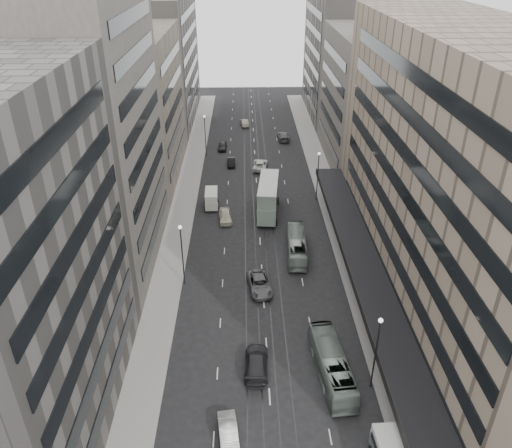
{
  "coord_description": "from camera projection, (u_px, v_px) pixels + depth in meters",
  "views": [
    {
      "loc": [
        -2.07,
        -38.66,
        36.85
      ],
      "look_at": [
        -0.69,
        17.4,
        5.38
      ],
      "focal_mm": 35.0,
      "sensor_mm": 36.0,
      "label": 1
    }
  ],
  "objects": [
    {
      "name": "ground",
      "position": [
        267.0,
        351.0,
        51.78
      ],
      "size": [
        220.0,
        220.0,
        0.0
      ],
      "primitive_type": "plane",
      "color": "black",
      "rests_on": "ground"
    },
    {
      "name": "sidewalk_right",
      "position": [
        328.0,
        192.0,
        84.7
      ],
      "size": [
        4.0,
        125.0,
        0.15
      ],
      "primitive_type": "cube",
      "color": "gray",
      "rests_on": "ground"
    },
    {
      "name": "sidewalk_left",
      "position": [
        186.0,
        194.0,
        84.18
      ],
      "size": [
        4.0,
        125.0,
        0.15
      ],
      "primitive_type": "cube",
      "color": "gray",
      "rests_on": "ground"
    },
    {
      "name": "department_store",
      "position": [
        471.0,
        186.0,
        51.9
      ],
      "size": [
        19.2,
        60.0,
        30.0
      ],
      "color": "gray",
      "rests_on": "ground"
    },
    {
      "name": "building_right_mid",
      "position": [
        372.0,
        99.0,
        91.7
      ],
      "size": [
        15.0,
        28.0,
        24.0
      ],
      "primitive_type": "cube",
      "color": "#514C46",
      "rests_on": "ground"
    },
    {
      "name": "building_right_far",
      "position": [
        344.0,
        56.0,
        116.88
      ],
      "size": [
        15.0,
        32.0,
        28.0
      ],
      "primitive_type": "cube",
      "color": "slate",
      "rests_on": "ground"
    },
    {
      "name": "building_left_b",
      "position": [
        82.0,
        135.0,
        59.57
      ],
      "size": [
        15.0,
        26.0,
        34.0
      ],
      "primitive_type": "cube",
      "color": "#514C46",
      "rests_on": "ground"
    },
    {
      "name": "building_left_c",
      "position": [
        131.0,
        108.0,
        85.31
      ],
      "size": [
        15.0,
        28.0,
        25.0
      ],
      "primitive_type": "cube",
      "color": "#746A5A",
      "rests_on": "ground"
    },
    {
      "name": "building_left_d",
      "position": [
        158.0,
        60.0,
        113.34
      ],
      "size": [
        15.0,
        38.0,
        28.0
      ],
      "primitive_type": "cube",
      "color": "slate",
      "rests_on": "ground"
    },
    {
      "name": "lamp_right_near",
      "position": [
        377.0,
        345.0,
        45.09
      ],
      "size": [
        0.44,
        0.44,
        8.32
      ],
      "color": "#262628",
      "rests_on": "ground"
    },
    {
      "name": "lamp_right_far",
      "position": [
        318.0,
        171.0,
        79.96
      ],
      "size": [
        0.44,
        0.44,
        8.32
      ],
      "color": "#262628",
      "rests_on": "ground"
    },
    {
      "name": "lamp_left_near",
      "position": [
        182.0,
        248.0,
        59.49
      ],
      "size": [
        0.44,
        0.44,
        8.32
      ],
      "color": "#262628",
      "rests_on": "ground"
    },
    {
      "name": "lamp_left_far",
      "position": [
        205.0,
        131.0,
        96.98
      ],
      "size": [
        0.44,
        0.44,
        8.32
      ],
      "color": "#262628",
      "rests_on": "ground"
    },
    {
      "name": "bus_near",
      "position": [
        332.0,
        364.0,
        48.13
      ],
      "size": [
        3.47,
        10.69,
        2.92
      ],
      "primitive_type": "imported",
      "rotation": [
        0.0,
        0.0,
        3.24
      ],
      "color": "gray",
      "rests_on": "ground"
    },
    {
      "name": "bus_far",
      "position": [
        297.0,
        245.0,
        67.31
      ],
      "size": [
        2.93,
        10.11,
        2.78
      ],
      "primitive_type": "imported",
      "rotation": [
        0.0,
        0.0,
        3.08
      ],
      "color": "#909B91",
      "rests_on": "ground"
    },
    {
      "name": "double_decker",
      "position": [
        268.0,
        197.0,
        76.68
      ],
      "size": [
        3.93,
        10.28,
        5.49
      ],
      "rotation": [
        0.0,
        0.0,
        -0.1
      ],
      "color": "gray",
      "rests_on": "ground"
    },
    {
      "name": "panel_van",
      "position": [
        211.0,
        198.0,
        79.51
      ],
      "size": [
        2.31,
        4.46,
        2.77
      ],
      "rotation": [
        0.0,
        0.0,
        0.04
      ],
      "color": "beige",
      "rests_on": "ground"
    },
    {
      "name": "sedan_1",
      "position": [
        228.0,
        433.0,
        42.18
      ],
      "size": [
        2.11,
        4.61,
        1.46
      ],
      "primitive_type": "imported",
      "rotation": [
        0.0,
        0.0,
        0.13
      ],
      "color": "beige",
      "rests_on": "ground"
    },
    {
      "name": "sedan_2",
      "position": [
        260.0,
        284.0,
        60.65
      ],
      "size": [
        3.39,
        6.0,
        1.58
      ],
      "primitive_type": "imported",
      "rotation": [
        0.0,
        0.0,
        0.14
      ],
      "color": "#5A5A5C",
      "rests_on": "ground"
    },
    {
      "name": "sedan_3",
      "position": [
        256.0,
        363.0,
        49.2
      ],
      "size": [
        2.6,
        5.84,
        1.66
      ],
      "primitive_type": "imported",
      "rotation": [
        0.0,
        0.0,
        3.09
      ],
      "color": "black",
      "rests_on": "ground"
    },
    {
      "name": "sedan_4",
      "position": [
        225.0,
        216.0,
        75.88
      ],
      "size": [
        2.27,
        4.86,
        1.61
      ],
      "primitive_type": "imported",
      "rotation": [
        0.0,
        0.0,
        0.08
      ],
      "color": "beige",
      "rests_on": "ground"
    },
    {
      "name": "sedan_5",
      "position": [
        231.0,
        162.0,
        94.98
      ],
      "size": [
        1.59,
        4.16,
        1.36
      ],
      "primitive_type": "imported",
      "rotation": [
        0.0,
        0.0,
        0.04
      ],
      "color": "black",
      "rests_on": "ground"
    },
    {
      "name": "sedan_6",
      "position": [
        260.0,
        165.0,
        93.55
      ],
      "size": [
        3.16,
        5.91,
        1.58
      ],
      "primitive_type": "imported",
      "rotation": [
        0.0,
        0.0,
        3.04
      ],
      "color": "silver",
      "rests_on": "ground"
    },
    {
      "name": "sedan_7",
      "position": [
        283.0,
        136.0,
        107.45
      ],
      "size": [
        2.55,
        5.84,
        1.67
      ],
      "primitive_type": "imported",
      "rotation": [
        0.0,
        0.0,
        3.18
      ],
      "color": "#4F4F51",
      "rests_on": "ground"
    },
    {
      "name": "sedan_8",
      "position": [
        222.0,
        146.0,
        102.38
      ],
      "size": [
        1.86,
        4.33,
        1.46
      ],
      "primitive_type": "imported",
      "rotation": [
        0.0,
        0.0,
        -0.03
      ],
      "color": "#232325",
      "rests_on": "ground"
    },
    {
      "name": "sedan_9",
      "position": [
        245.0,
        123.0,
        115.82
      ],
      "size": [
        2.05,
        4.57,
        1.46
      ],
      "primitive_type": "imported",
      "rotation": [
        0.0,
        0.0,
        3.26
      ],
      "color": "#A8A18B",
      "rests_on": "ground"
    },
    {
      "name": "pedestrian",
      "position": [
        405.0,
        393.0,
        45.73
      ],
      "size": [
        0.69,
        0.57,
        1.61
      ],
      "primitive_type": "imported",
      "rotation": [
        0.0,
        0.0,
        3.5
      ],
      "color": "black",
      "rests_on": "sidewalk_right"
    }
  ]
}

